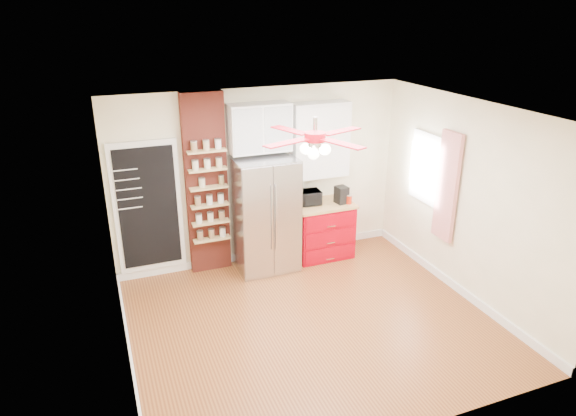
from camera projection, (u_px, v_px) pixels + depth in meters
name	position (u px, v px, depth m)	size (l,w,h in m)	color
floor	(311.00, 322.00, 6.59)	(4.50, 4.50, 0.00)	brown
ceiling	(315.00, 112.00, 5.59)	(4.50, 4.50, 0.00)	white
wall_back	(260.00, 177.00, 7.82)	(4.50, 0.02, 2.70)	#FFF5CD
wall_front	(409.00, 313.00, 4.36)	(4.50, 0.02, 2.70)	#FFF5CD
wall_left	(115.00, 257.00, 5.33)	(0.02, 4.00, 2.70)	#FFF5CD
wall_right	(467.00, 201.00, 6.85)	(0.02, 4.00, 2.70)	#FFF5CD
chalkboard	(148.00, 208.00, 7.31)	(0.95, 0.05, 1.95)	white
brick_pillar	(206.00, 185.00, 7.47)	(0.60, 0.16, 2.70)	maroon
fridge	(265.00, 215.00, 7.66)	(0.90, 0.70, 1.75)	#B1B1B6
upper_glass_cabinet	(260.00, 128.00, 7.36)	(0.90, 0.35, 0.70)	white
red_cabinet	(322.00, 230.00, 8.19)	(0.94, 0.64, 0.90)	#AA0010
upper_shelf_unit	(320.00, 140.00, 7.81)	(0.90, 0.30, 1.15)	white
window	(427.00, 168.00, 7.55)	(0.04, 0.75, 1.05)	white
curtain	(447.00, 187.00, 7.09)	(0.06, 0.40, 1.55)	red
ceiling_fan	(315.00, 137.00, 5.70)	(1.40, 1.40, 0.44)	silver
toaster_oven	(307.00, 198.00, 7.95)	(0.40, 0.27, 0.22)	black
coffee_maker	(341.00, 195.00, 8.00)	(0.17, 0.19, 0.27)	black
canister_left	(349.00, 200.00, 7.99)	(0.09, 0.09, 0.14)	#B91F0A
canister_right	(344.00, 196.00, 8.13)	(0.11, 0.11, 0.15)	#B81B0A
pantry_jar_oats	(202.00, 183.00, 7.30)	(0.09, 0.09, 0.12)	beige
pantry_jar_beans	(221.00, 180.00, 7.39)	(0.08, 0.08, 0.13)	olive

